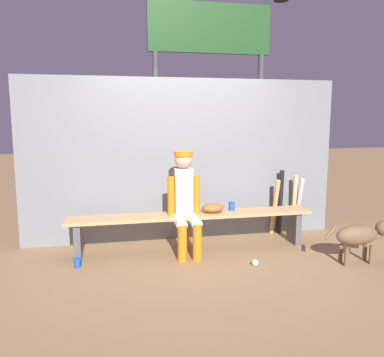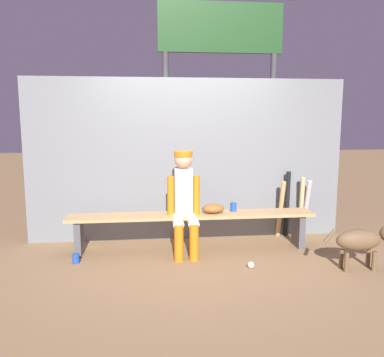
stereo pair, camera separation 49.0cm
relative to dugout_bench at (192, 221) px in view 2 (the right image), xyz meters
The scene contains 14 objects.
ground_plane 0.38m from the dugout_bench, ahead, with size 30.00×30.00×0.00m, color olive.
chainlink_fence 0.89m from the dugout_bench, 90.00° to the left, with size 4.34×0.03×2.20m, color slate.
dugout_bench is the anchor object (origin of this frame).
player_seated 0.34m from the dugout_bench, 135.22° to the right, with size 0.41×0.55×1.27m.
baseball_glove 0.31m from the dugout_bench, ahead, with size 0.28×0.20×0.12m, color brown.
bat_wood_tan 1.35m from the dugout_bench, 16.56° to the left, with size 0.06×0.06×0.83m, color tan.
bat_aluminum_black 1.47m from the dugout_bench, 17.39° to the left, with size 0.06×0.06×0.94m, color black.
bat_wood_natural 1.65m from the dugout_bench, 14.32° to the left, with size 0.06×0.06×0.86m, color tan.
bat_aluminum_silver 1.72m from the dugout_bench, 13.74° to the left, with size 0.06×0.06×0.83m, color #B7B7BC.
baseball 0.98m from the dugout_bench, 49.95° to the right, with size 0.07×0.07×0.07m, color white.
cup_on_ground 1.47m from the dugout_bench, 167.00° to the right, with size 0.08×0.08×0.11m, color #1E47AD.
cup_on_bench 0.57m from the dugout_bench, ahead, with size 0.08×0.08×0.11m, color #1E47AD.
scoreboard 2.83m from the dugout_bench, 66.40° to the left, with size 2.26×0.27×3.71m.
dog 2.01m from the dugout_bench, 25.37° to the right, with size 0.84×0.20×0.49m.
Camera 2 is at (-0.54, -4.88, 1.68)m, focal length 37.31 mm.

